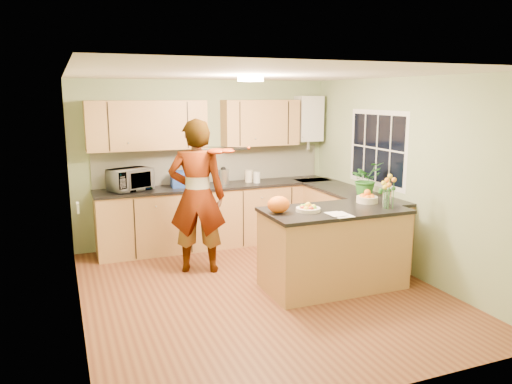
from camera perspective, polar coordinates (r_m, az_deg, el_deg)
name	(u,v)px	position (r m, az deg, el deg)	size (l,w,h in m)	color
floor	(260,290)	(6.03, 0.47, -11.16)	(4.50, 4.50, 0.00)	#5E2E1B
ceiling	(260,74)	(5.58, 0.51, 13.33)	(4.00, 4.50, 0.02)	silver
wall_back	(205,162)	(7.78, -5.81, 3.40)	(4.00, 0.02, 2.50)	#8A9F72
wall_front	(377,239)	(3.74, 13.68, -5.22)	(4.00, 0.02, 2.50)	#8A9F72
wall_left	(74,200)	(5.27, -20.10, -0.89)	(0.02, 4.50, 2.50)	#8A9F72
wall_right	(404,176)	(6.68, 16.58, 1.74)	(0.02, 4.50, 2.50)	#8A9F72
back_counter	(218,215)	(7.67, -4.35, -2.62)	(3.64, 0.62, 0.94)	#A47641
right_counter	(347,222)	(7.35, 10.31, -3.37)	(0.62, 2.24, 0.94)	#A47641
splashback	(212,165)	(7.80, -5.06, 3.06)	(3.60, 0.02, 0.52)	white
upper_cabinets	(196,124)	(7.51, -6.83, 7.71)	(3.20, 0.34, 0.70)	#A47641
boiler	(309,119)	(8.20, 6.03, 8.33)	(0.40, 0.30, 0.86)	silver
window_right	(377,148)	(7.11, 13.68, 4.86)	(0.01, 1.30, 1.05)	silver
light_switch	(78,208)	(4.67, -19.70, -1.70)	(0.02, 0.09, 0.09)	silver
ceiling_lamp	(251,79)	(5.86, -0.63, 12.84)	(0.30, 0.30, 0.07)	#FFEABF
peninsula_island	(333,248)	(6.05, 8.83, -6.34)	(1.68, 0.86, 0.96)	#A47641
fruit_dish	(308,208)	(5.75, 5.98, -1.81)	(0.28, 0.28, 0.10)	beige
orange_bowl	(367,197)	(6.33, 12.59, -0.61)	(0.26, 0.26, 0.15)	beige
flower_vase	(388,184)	(6.05, 14.82, 0.92)	(0.24, 0.24, 0.44)	silver
orange_bag	(279,205)	(5.63, 2.59, -1.44)	(0.26, 0.22, 0.20)	orange
papers	(341,215)	(5.63, 9.65, -2.57)	(0.21, 0.29, 0.01)	white
violinist	(197,196)	(6.44, -6.75, -0.51)	(0.73, 0.48, 1.99)	tan
violin	(216,151)	(6.20, -4.55, 4.67)	(0.56, 0.22, 0.11)	#4C1404
microwave	(130,180)	(7.29, -14.18, 1.38)	(0.56, 0.38, 0.31)	silver
blue_box	(182,179)	(7.42, -8.50, 1.48)	(0.30, 0.22, 0.24)	#203E96
kettle	(223,176)	(7.55, -3.76, 1.82)	(0.17, 0.17, 0.32)	silver
jar_cream	(249,176)	(7.77, -0.84, 1.83)	(0.12, 0.12, 0.19)	beige
jar_white	(257,177)	(7.70, 0.09, 1.67)	(0.11, 0.11, 0.17)	silver
potted_plant	(366,179)	(6.85, 12.42, 1.48)	(0.41, 0.36, 0.46)	#276923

